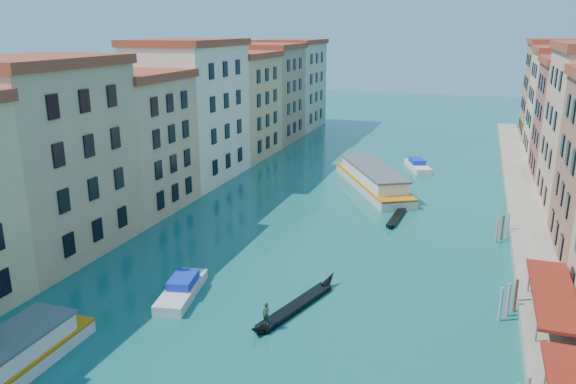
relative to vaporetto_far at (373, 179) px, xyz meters
name	(u,v)px	position (x,y,z in m)	size (l,w,h in m)	color
left_bank_palazzos	(169,122)	(-27.69, -9.35, 8.24)	(12.80, 128.40, 21.00)	#C5B589
quay	(526,219)	(20.31, -9.03, -0.96)	(4.00, 140.00, 1.00)	gray
mooring_poles_right	(514,381)	(17.41, -45.23, -0.16)	(1.44, 54.24, 3.20)	brown
vaporetto_far	(373,179)	(0.00, 0.00, 0.00)	(14.95, 21.48, 3.25)	beige
gondola_fore	(296,304)	(0.72, -38.46, -1.04)	(4.55, 12.24, 2.50)	black
gondola_far	(398,215)	(5.40, -11.94, -1.15)	(1.51, 10.75, 1.52)	black
motorboat_mid	(182,289)	(-9.50, -39.32, -0.83)	(3.92, 8.21, 1.63)	silver
motorboat_far	(418,165)	(4.99, 13.74, -0.81)	(5.32, 8.38, 1.66)	white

